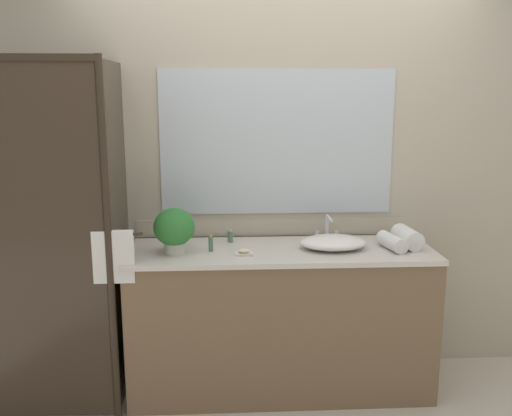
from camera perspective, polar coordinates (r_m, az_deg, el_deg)
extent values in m
plane|color=beige|center=(3.66, 2.47, -17.89)|extent=(8.00, 8.00, 0.00)
cube|color=#B2A893|center=(3.56, 2.12, 3.54)|extent=(4.40, 0.05, 2.60)
cube|color=#B2A893|center=(3.59, 2.12, -1.98)|extent=(1.80, 0.01, 0.11)
cube|color=silver|center=(3.50, 2.19, 6.72)|extent=(1.46, 0.01, 0.90)
cube|color=brown|center=(3.47, 2.52, -11.56)|extent=(1.80, 0.56, 0.87)
cube|color=beige|center=(3.31, 2.60, -4.47)|extent=(1.80, 0.58, 0.03)
cylinder|color=#2D2319|center=(3.07, -14.85, -3.95)|extent=(0.04, 0.04, 2.00)
cube|color=#382B21|center=(3.21, -23.65, -3.88)|extent=(0.96, 0.01, 1.96)
cube|color=#382B21|center=(3.34, -13.88, -2.62)|extent=(0.01, 0.57, 1.96)
cylinder|color=#2D2319|center=(3.05, -14.52, -2.62)|extent=(0.32, 0.02, 0.02)
cube|color=white|center=(3.09, -14.40, -4.87)|extent=(0.22, 0.04, 0.29)
ellipsoid|color=white|center=(3.33, 7.90, -3.50)|extent=(0.40, 0.28, 0.08)
cube|color=silver|center=(3.53, 7.27, -3.10)|extent=(0.17, 0.04, 0.02)
cylinder|color=silver|center=(3.51, 7.30, -1.88)|extent=(0.02, 0.02, 0.14)
cylinder|color=silver|center=(3.43, 7.53, -1.04)|extent=(0.02, 0.14, 0.02)
cylinder|color=silver|center=(3.51, 6.32, -2.66)|extent=(0.02, 0.02, 0.04)
cylinder|color=silver|center=(3.53, 8.24, -2.62)|extent=(0.02, 0.02, 0.04)
cylinder|color=beige|center=(3.24, -8.34, -4.06)|extent=(0.12, 0.12, 0.06)
ellipsoid|color=#2C712F|center=(3.21, -8.40, -1.94)|extent=(0.24, 0.24, 0.22)
cube|color=silver|center=(3.18, -1.25, -4.73)|extent=(0.10, 0.07, 0.01)
ellipsoid|color=beige|center=(3.18, -1.25, -4.41)|extent=(0.07, 0.04, 0.02)
cylinder|color=#4C7056|center=(3.44, -2.65, -2.97)|extent=(0.03, 0.03, 0.07)
cylinder|color=#B7B2A8|center=(3.43, -2.66, -2.30)|extent=(0.02, 0.02, 0.01)
cylinder|color=#4C7056|center=(3.25, -4.67, -3.72)|extent=(0.03, 0.03, 0.09)
cylinder|color=#9E895B|center=(3.24, -4.68, -2.86)|extent=(0.02, 0.02, 0.01)
cylinder|color=white|center=(3.46, 15.25, -2.91)|extent=(0.14, 0.25, 0.12)
cylinder|color=white|center=(3.38, 13.75, -3.41)|extent=(0.14, 0.24, 0.09)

